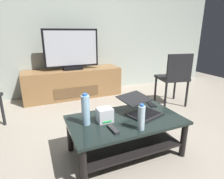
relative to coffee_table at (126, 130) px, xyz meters
The scene contains 12 objects.
ground_plane 0.29m from the coffee_table, ahead, with size 7.68×7.68×0.00m, color #9E9384.
back_wall 2.55m from the coffee_table, 87.16° to the left, with size 6.40×0.12×2.80m, color #A8B2A8.
coffee_table is the anchor object (origin of this frame).
media_cabinet 1.96m from the coffee_table, 92.99° to the left, with size 1.79×0.51×0.53m.
television 2.04m from the coffee_table, 93.03° to the left, with size 0.98×0.20×0.72m.
dining_chair 1.61m from the coffee_table, 32.61° to the left, with size 0.52×0.52×0.88m.
laptop 0.28m from the coffee_table, 15.61° to the left, with size 0.42×0.47×0.17m.
router_box 0.28m from the coffee_table, behind, with size 0.14×0.12×0.13m.
water_bottle_near 0.33m from the coffee_table, 84.21° to the right, with size 0.06×0.06×0.24m.
water_bottle_far 0.47m from the coffee_table, behind, with size 0.08×0.08×0.30m.
cell_phone 0.50m from the coffee_table, 24.49° to the left, with size 0.07×0.14×0.01m, color black.
tv_remote 0.28m from the coffee_table, 143.10° to the right, with size 0.04×0.16×0.02m, color #2D2D30.
Camera 1 is at (-0.89, -1.47, 1.20)m, focal length 29.77 mm.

